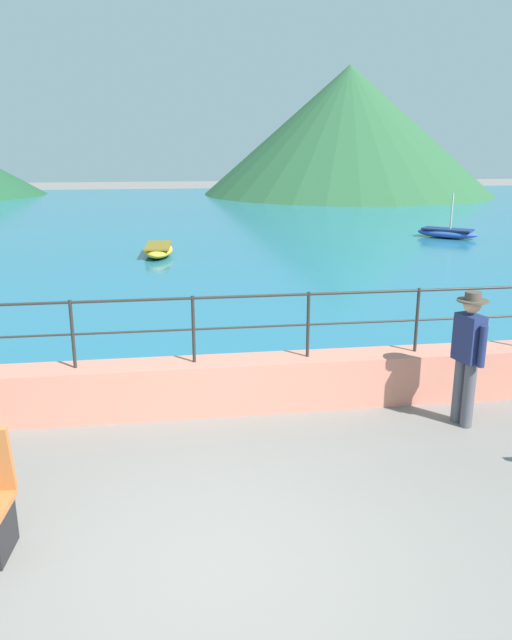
% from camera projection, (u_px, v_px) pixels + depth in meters
% --- Properties ---
extents(ground_plane, '(120.00, 120.00, 0.00)m').
position_uv_depth(ground_plane, '(215.00, 563.00, 5.26)').
color(ground_plane, slate).
extents(promenade_wall, '(20.00, 0.56, 0.70)m').
position_uv_depth(promenade_wall, '(195.00, 386.00, 8.21)').
color(promenade_wall, tan).
rests_on(promenade_wall, ground).
extents(railing, '(18.44, 0.04, 0.90)m').
position_uv_depth(railing, '(193.00, 317.00, 7.95)').
color(railing, '#282623').
rests_on(railing, promenade_wall).
extents(lake_water, '(64.00, 44.32, 0.06)m').
position_uv_depth(lake_water, '(172.00, 219.00, 29.85)').
color(lake_water, '#236B89').
rests_on(lake_water, ground).
extents(hill_main, '(21.16, 21.16, 9.05)m').
position_uv_depth(hill_main, '(348.00, 131.00, 44.46)').
color(hill_main, '#285633').
rests_on(hill_main, ground).
extents(person_walking, '(0.38, 0.55, 1.75)m').
position_uv_depth(person_walking, '(468.00, 352.00, 7.65)').
color(person_walking, '#4C4C56').
rests_on(person_walking, ground).
extents(boat_0, '(2.33, 2.19, 1.70)m').
position_uv_depth(boat_0, '(447.00, 233.00, 23.49)').
color(boat_0, '#2D4C9E').
rests_on(boat_0, lake_water).
extents(boat_2, '(1.03, 2.35, 0.36)m').
position_uv_depth(boat_2, '(158.00, 250.00, 19.65)').
color(boat_2, gold).
rests_on(boat_2, lake_water).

